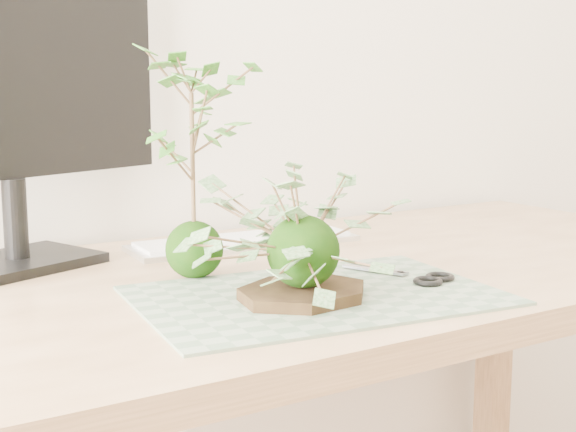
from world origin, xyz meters
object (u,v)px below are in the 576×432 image
object	(u,v)px
desk	(294,326)
keyboard	(245,241)
maple_kokedama	(192,108)
ivy_kokedama	(303,217)
monitor	(6,80)

from	to	relation	value
desk	keyboard	world-z (taller)	keyboard
maple_kokedama	desk	bearing A→B (deg)	-11.73
maple_kokedama	keyboard	xyz separation A→B (m)	(0.17, 0.17, -0.23)
ivy_kokedama	monitor	world-z (taller)	monitor
ivy_kokedama	maple_kokedama	world-z (taller)	maple_kokedama
desk	ivy_kokedama	bearing A→B (deg)	-118.47
desk	monitor	world-z (taller)	monitor
maple_kokedama	ivy_kokedama	bearing A→B (deg)	-71.43
ivy_kokedama	desk	bearing A→B (deg)	61.53
monitor	keyboard	bearing A→B (deg)	-27.63
ivy_kokedama	maple_kokedama	distance (m)	0.24
desk	maple_kokedama	distance (m)	0.36
ivy_kokedama	maple_kokedama	bearing A→B (deg)	108.57
desk	ivy_kokedama	size ratio (longest dim) A/B	5.32
maple_kokedama	monitor	distance (m)	0.29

